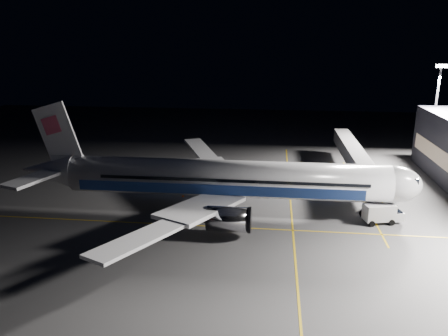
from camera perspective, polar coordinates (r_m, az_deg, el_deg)
name	(u,v)px	position (r m, az deg, el deg)	size (l,w,h in m)	color
ground	(226,211)	(67.95, 0.32, -5.62)	(200.00, 200.00, 0.00)	#4C4C4F
guide_line_main	(292,214)	(67.67, 8.81, -5.92)	(0.25, 80.00, 0.01)	gold
guide_line_cross	(222,227)	(62.48, -0.30, -7.69)	(70.00, 0.25, 0.01)	gold
guide_line_side	(360,194)	(78.40, 17.38, -3.31)	(0.25, 40.00, 0.01)	gold
airliner	(219,179)	(66.29, -0.60, -1.45)	(61.48, 54.22, 16.64)	silver
jet_bridge	(355,156)	(84.65, 16.70, 1.45)	(3.60, 34.40, 6.30)	#B2B2B7
floodlight_mast_north	(436,105)	(101.00, 25.94, 7.38)	(2.40, 0.68, 20.70)	#59595E
service_truck	(382,213)	(67.22, 19.99, -5.54)	(5.94, 3.59, 2.85)	silver
baggage_tug	(204,167)	(87.78, -2.60, 0.19)	(3.13, 2.74, 1.96)	black
safety_cone_a	(203,180)	(81.65, -2.75, -1.54)	(0.38, 0.38, 0.57)	#D74509
safety_cone_b	(209,199)	(71.92, -1.92, -4.07)	(0.42, 0.42, 0.63)	#D74509
safety_cone_c	(183,195)	(74.05, -5.39, -3.50)	(0.44, 0.44, 0.66)	#D74509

